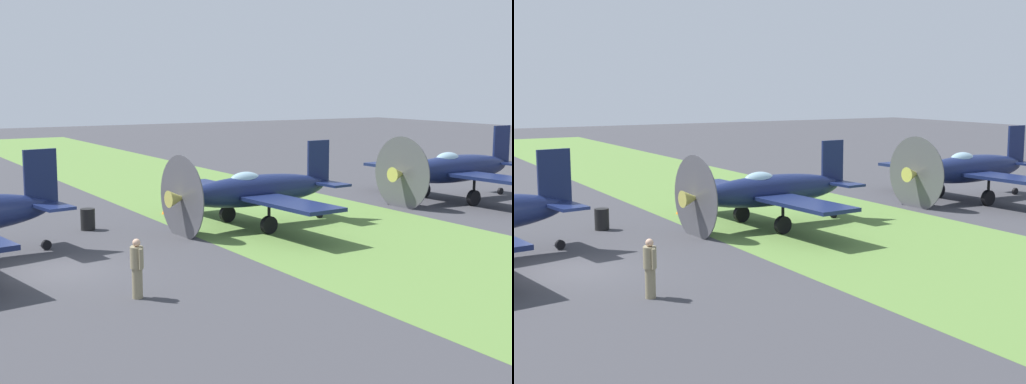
# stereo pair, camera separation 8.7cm
# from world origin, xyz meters

# --- Properties ---
(ground_plane) EXTENTS (160.00, 160.00, 0.00)m
(ground_plane) POSITION_xyz_m (0.00, 0.00, 0.00)
(ground_plane) COLOR #38383D
(grass_verge) EXTENTS (120.00, 11.00, 0.01)m
(grass_verge) POSITION_xyz_m (0.00, -11.86, 0.00)
(grass_verge) COLOR #567A38
(grass_verge) RESTS_ON ground
(airplane_wingman) EXTENTS (10.43, 8.25, 3.71)m
(airplane_wingman) POSITION_xyz_m (3.18, -9.45, 1.55)
(airplane_wingman) COLOR #141E47
(airplane_wingman) RESTS_ON ground
(airplane_trail) EXTENTS (11.15, 8.81, 3.97)m
(airplane_trail) POSITION_xyz_m (4.07, -21.96, 1.66)
(airplane_trail) COLOR #141E47
(airplane_trail) RESTS_ON ground
(ground_crew_chief) EXTENTS (0.63, 0.38, 1.73)m
(ground_crew_chief) POSITION_xyz_m (-4.30, -1.23, 0.91)
(ground_crew_chief) COLOR #847A5B
(ground_crew_chief) RESTS_ON ground
(fuel_drum) EXTENTS (0.60, 0.60, 0.90)m
(fuel_drum) POSITION_xyz_m (6.10, -3.09, 0.45)
(fuel_drum) COLOR black
(fuel_drum) RESTS_ON ground
(supply_crate) EXTENTS (1.13, 1.13, 0.64)m
(supply_crate) POSITION_xyz_m (11.58, -1.45, 0.32)
(supply_crate) COLOR olive
(supply_crate) RESTS_ON ground
(runway_marker_cone) EXTENTS (0.36, 0.36, 0.44)m
(runway_marker_cone) POSITION_xyz_m (7.98, -7.41, 0.22)
(runway_marker_cone) COLOR orange
(runway_marker_cone) RESTS_ON ground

